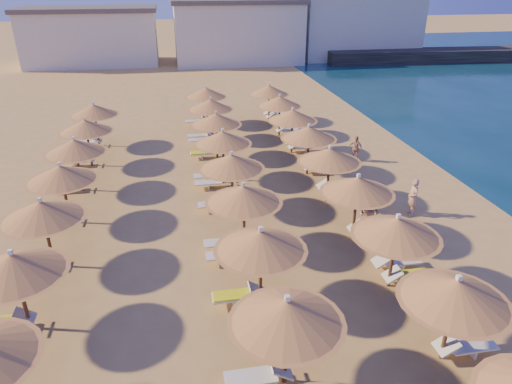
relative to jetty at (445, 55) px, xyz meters
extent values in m
plane|color=tan|center=(-29.54, -40.21, -0.75)|extent=(220.00, 220.00, 0.00)
cube|color=black|center=(0.00, 0.00, 0.00)|extent=(30.20, 5.97, 1.50)
cube|color=white|center=(-42.92, 5.97, 2.25)|extent=(15.00, 8.00, 6.00)
cube|color=#59514C|center=(-42.92, 5.97, 5.50)|extent=(15.60, 8.48, 0.50)
cube|color=white|center=(-25.65, 4.14, 2.65)|extent=(15.00, 8.00, 6.80)
cube|color=#59514C|center=(-25.65, 4.14, 6.30)|extent=(15.60, 8.48, 0.50)
cube|color=white|center=(-9.92, 5.44, 3.05)|extent=(15.00, 8.00, 7.60)
cylinder|color=brown|center=(-27.16, -45.15, 0.37)|extent=(0.12, 0.12, 2.25)
cone|color=#A66730|center=(-27.16, -45.15, 1.58)|extent=(2.75, 2.75, 0.66)
cone|color=#A66730|center=(-27.16, -45.15, 1.31)|extent=(2.97, 2.97, 0.12)
cube|color=white|center=(-27.16, -45.15, 1.98)|extent=(0.12, 0.12, 0.14)
cylinder|color=brown|center=(-27.16, -41.80, 0.37)|extent=(0.12, 0.12, 2.25)
cone|color=#A66730|center=(-27.16, -41.80, 1.58)|extent=(2.75, 2.75, 0.66)
cone|color=#A66730|center=(-27.16, -41.80, 1.31)|extent=(2.97, 2.97, 0.12)
cube|color=white|center=(-27.16, -41.80, 1.98)|extent=(0.12, 0.12, 0.14)
cylinder|color=brown|center=(-27.16, -38.44, 0.37)|extent=(0.12, 0.12, 2.25)
cone|color=#A66730|center=(-27.16, -38.44, 1.58)|extent=(2.75, 2.75, 0.66)
cone|color=#A66730|center=(-27.16, -38.44, 1.31)|extent=(2.97, 2.97, 0.12)
cube|color=white|center=(-27.16, -38.44, 1.98)|extent=(0.12, 0.12, 0.14)
cylinder|color=brown|center=(-27.16, -35.08, 0.37)|extent=(0.12, 0.12, 2.25)
cone|color=#A66730|center=(-27.16, -35.08, 1.58)|extent=(2.75, 2.75, 0.66)
cone|color=#A66730|center=(-27.16, -35.08, 1.31)|extent=(2.97, 2.97, 0.12)
cube|color=white|center=(-27.16, -35.08, 1.98)|extent=(0.12, 0.12, 0.14)
cylinder|color=brown|center=(-27.16, -31.73, 0.37)|extent=(0.12, 0.12, 2.25)
cone|color=#A66730|center=(-27.16, -31.73, 1.58)|extent=(2.75, 2.75, 0.66)
cone|color=#A66730|center=(-27.16, -31.73, 1.31)|extent=(2.97, 2.97, 0.12)
cube|color=white|center=(-27.16, -31.73, 1.98)|extent=(0.12, 0.12, 0.14)
cylinder|color=brown|center=(-27.16, -28.37, 0.37)|extent=(0.12, 0.12, 2.25)
cone|color=#A66730|center=(-27.16, -28.37, 1.58)|extent=(2.75, 2.75, 0.66)
cone|color=#A66730|center=(-27.16, -28.37, 1.31)|extent=(2.97, 2.97, 0.12)
cube|color=white|center=(-27.16, -28.37, 1.98)|extent=(0.12, 0.12, 0.14)
cylinder|color=brown|center=(-27.16, -25.02, 0.37)|extent=(0.12, 0.12, 2.25)
cone|color=#A66730|center=(-27.16, -25.02, 1.58)|extent=(2.75, 2.75, 0.66)
cone|color=#A66730|center=(-27.16, -25.02, 1.31)|extent=(2.97, 2.97, 0.12)
cube|color=white|center=(-27.16, -25.02, 1.98)|extent=(0.12, 0.12, 0.14)
cylinder|color=brown|center=(-27.16, -21.66, 0.37)|extent=(0.12, 0.12, 2.25)
cone|color=#A66730|center=(-27.16, -21.66, 1.58)|extent=(2.75, 2.75, 0.66)
cone|color=#A66730|center=(-27.16, -21.66, 1.31)|extent=(2.97, 2.97, 0.12)
cube|color=white|center=(-27.16, -21.66, 1.98)|extent=(0.12, 0.12, 0.14)
cylinder|color=brown|center=(-31.67, -45.15, 0.37)|extent=(0.12, 0.12, 2.25)
cone|color=#A66730|center=(-31.67, -45.15, 1.58)|extent=(2.75, 2.75, 0.66)
cone|color=#A66730|center=(-31.67, -45.15, 1.31)|extent=(2.97, 2.97, 0.12)
cube|color=white|center=(-31.67, -45.15, 1.98)|extent=(0.12, 0.12, 0.14)
cylinder|color=brown|center=(-31.67, -41.80, 0.37)|extent=(0.12, 0.12, 2.25)
cone|color=#A66730|center=(-31.67, -41.80, 1.58)|extent=(2.75, 2.75, 0.66)
cone|color=#A66730|center=(-31.67, -41.80, 1.31)|extent=(2.97, 2.97, 0.12)
cube|color=white|center=(-31.67, -41.80, 1.98)|extent=(0.12, 0.12, 0.14)
cylinder|color=brown|center=(-31.67, -38.44, 0.37)|extent=(0.12, 0.12, 2.25)
cone|color=#A66730|center=(-31.67, -38.44, 1.58)|extent=(2.75, 2.75, 0.66)
cone|color=#A66730|center=(-31.67, -38.44, 1.31)|extent=(2.97, 2.97, 0.12)
cube|color=white|center=(-31.67, -38.44, 1.98)|extent=(0.12, 0.12, 0.14)
cylinder|color=brown|center=(-31.67, -35.08, 0.37)|extent=(0.12, 0.12, 2.25)
cone|color=#A66730|center=(-31.67, -35.08, 1.58)|extent=(2.75, 2.75, 0.66)
cone|color=#A66730|center=(-31.67, -35.08, 1.31)|extent=(2.97, 2.97, 0.12)
cube|color=white|center=(-31.67, -35.08, 1.98)|extent=(0.12, 0.12, 0.14)
cylinder|color=brown|center=(-31.67, -31.73, 0.37)|extent=(0.12, 0.12, 2.25)
cone|color=#A66730|center=(-31.67, -31.73, 1.58)|extent=(2.75, 2.75, 0.66)
cone|color=#A66730|center=(-31.67, -31.73, 1.31)|extent=(2.97, 2.97, 0.12)
cube|color=white|center=(-31.67, -31.73, 1.98)|extent=(0.12, 0.12, 0.14)
cylinder|color=brown|center=(-31.67, -28.37, 0.37)|extent=(0.12, 0.12, 2.25)
cone|color=#A66730|center=(-31.67, -28.37, 1.58)|extent=(2.75, 2.75, 0.66)
cone|color=#A66730|center=(-31.67, -28.37, 1.31)|extent=(2.97, 2.97, 0.12)
cube|color=white|center=(-31.67, -28.37, 1.98)|extent=(0.12, 0.12, 0.14)
cylinder|color=brown|center=(-31.67, -25.02, 0.37)|extent=(0.12, 0.12, 2.25)
cone|color=#A66730|center=(-31.67, -25.02, 1.58)|extent=(2.75, 2.75, 0.66)
cone|color=#A66730|center=(-31.67, -25.02, 1.31)|extent=(2.97, 2.97, 0.12)
cube|color=white|center=(-31.67, -25.02, 1.98)|extent=(0.12, 0.12, 0.14)
cylinder|color=brown|center=(-31.67, -21.66, 0.37)|extent=(0.12, 0.12, 2.25)
cone|color=#A66730|center=(-31.67, -21.66, 1.58)|extent=(2.75, 2.75, 0.66)
cone|color=#A66730|center=(-31.67, -21.66, 1.31)|extent=(2.97, 2.97, 0.12)
cube|color=white|center=(-31.67, -21.66, 1.98)|extent=(0.12, 0.12, 0.14)
cylinder|color=brown|center=(-38.79, -41.80, 0.37)|extent=(0.12, 0.12, 2.25)
cone|color=#A66730|center=(-38.79, -41.80, 1.58)|extent=(2.75, 2.75, 0.66)
cone|color=#A66730|center=(-38.79, -41.80, 1.31)|extent=(2.97, 2.97, 0.12)
cube|color=white|center=(-38.79, -41.80, 1.98)|extent=(0.12, 0.12, 0.14)
cylinder|color=brown|center=(-38.79, -38.44, 0.37)|extent=(0.12, 0.12, 2.25)
cone|color=#A66730|center=(-38.79, -38.44, 1.58)|extent=(2.75, 2.75, 0.66)
cone|color=#A66730|center=(-38.79, -38.44, 1.31)|extent=(2.97, 2.97, 0.12)
cube|color=white|center=(-38.79, -38.44, 1.98)|extent=(0.12, 0.12, 0.14)
cylinder|color=brown|center=(-38.79, -35.08, 0.37)|extent=(0.12, 0.12, 2.25)
cone|color=#A66730|center=(-38.79, -35.08, 1.58)|extent=(2.75, 2.75, 0.66)
cone|color=#A66730|center=(-38.79, -35.08, 1.31)|extent=(2.97, 2.97, 0.12)
cube|color=white|center=(-38.79, -35.08, 1.98)|extent=(0.12, 0.12, 0.14)
cylinder|color=brown|center=(-38.79, -31.73, 0.37)|extent=(0.12, 0.12, 2.25)
cone|color=#A66730|center=(-38.79, -31.73, 1.58)|extent=(2.75, 2.75, 0.66)
cone|color=#A66730|center=(-38.79, -31.73, 1.31)|extent=(2.97, 2.97, 0.12)
cube|color=white|center=(-38.79, -31.73, 1.98)|extent=(0.12, 0.12, 0.14)
cylinder|color=brown|center=(-38.79, -28.37, 0.37)|extent=(0.12, 0.12, 2.25)
cone|color=#A66730|center=(-38.79, -28.37, 1.58)|extent=(2.75, 2.75, 0.66)
cone|color=#A66730|center=(-38.79, -28.37, 1.31)|extent=(2.97, 2.97, 0.12)
cube|color=white|center=(-38.79, -28.37, 1.98)|extent=(0.12, 0.12, 0.14)
cylinder|color=brown|center=(-38.79, -25.02, 0.37)|extent=(0.12, 0.12, 2.25)
cone|color=#A66730|center=(-38.79, -25.02, 1.58)|extent=(2.75, 2.75, 0.66)
cone|color=#A66730|center=(-38.79, -25.02, 1.31)|extent=(2.97, 2.97, 0.12)
cube|color=white|center=(-38.79, -25.02, 1.98)|extent=(0.12, 0.12, 0.14)
cube|color=white|center=(-26.26, -45.15, -0.43)|extent=(1.37, 0.58, 0.06)
cube|color=white|center=(-26.26, -45.15, -0.59)|extent=(0.06, 0.52, 0.32)
cube|color=white|center=(-27.06, -45.15, -0.29)|extent=(0.58, 0.58, 0.40)
cube|color=white|center=(-32.57, -45.15, -0.43)|extent=(1.37, 0.58, 0.06)
cube|color=white|center=(-32.57, -45.15, -0.59)|extent=(0.06, 0.52, 0.32)
cube|color=white|center=(-31.77, -45.15, -0.29)|extent=(0.58, 0.58, 0.40)
cube|color=white|center=(-26.26, -41.80, -0.43)|extent=(1.37, 0.58, 0.06)
cube|color=white|center=(-26.26, -41.80, -0.59)|extent=(0.06, 0.52, 0.32)
cube|color=white|center=(-27.06, -41.80, -0.29)|extent=(0.58, 0.58, 0.40)
cube|color=#F0FF1A|center=(-26.26, -41.80, -0.38)|extent=(1.31, 0.53, 0.05)
cube|color=white|center=(-26.26, -40.90, -0.43)|extent=(1.37, 0.58, 0.06)
cube|color=white|center=(-26.26, -40.90, -0.59)|extent=(0.06, 0.52, 0.32)
cube|color=white|center=(-27.06, -40.90, -0.29)|extent=(0.58, 0.58, 0.40)
cube|color=white|center=(-32.57, -41.80, -0.43)|extent=(1.37, 0.58, 0.06)
cube|color=white|center=(-32.57, -41.80, -0.59)|extent=(0.06, 0.52, 0.32)
cube|color=white|center=(-31.77, -41.80, -0.29)|extent=(0.58, 0.58, 0.40)
cube|color=#F0FF1A|center=(-32.57, -41.80, -0.38)|extent=(1.31, 0.53, 0.05)
cube|color=white|center=(-26.26, -38.44, -0.43)|extent=(1.37, 0.58, 0.06)
cube|color=white|center=(-26.26, -38.44, -0.59)|extent=(0.06, 0.52, 0.32)
cube|color=white|center=(-27.06, -38.44, -0.29)|extent=(0.58, 0.58, 0.40)
cube|color=white|center=(-32.57, -38.44, -0.43)|extent=(1.37, 0.58, 0.06)
cube|color=white|center=(-32.57, -38.44, -0.59)|extent=(0.06, 0.52, 0.32)
cube|color=white|center=(-31.77, -38.44, -0.29)|extent=(0.58, 0.58, 0.40)
cube|color=white|center=(-32.57, -39.34, -0.43)|extent=(1.37, 0.58, 0.06)
cube|color=white|center=(-32.57, -39.34, -0.59)|extent=(0.06, 0.52, 0.32)
cube|color=white|center=(-31.77, -39.34, -0.29)|extent=(0.58, 0.58, 0.40)
cube|color=white|center=(-26.26, -35.08, -0.43)|extent=(1.37, 0.58, 0.06)
cube|color=white|center=(-26.26, -35.08, -0.59)|extent=(0.06, 0.52, 0.32)
cube|color=white|center=(-27.06, -35.08, -0.29)|extent=(0.58, 0.58, 0.40)
cube|color=white|center=(-26.26, -34.18, -0.43)|extent=(1.37, 0.58, 0.06)
cube|color=white|center=(-26.26, -34.18, -0.59)|extent=(0.06, 0.52, 0.32)
cube|color=white|center=(-27.06, -34.18, -0.29)|extent=(0.58, 0.58, 0.40)
cube|color=white|center=(-32.57, -35.08, -0.43)|extent=(1.37, 0.58, 0.06)
cube|color=white|center=(-32.57, -35.08, -0.59)|extent=(0.06, 0.52, 0.32)
cube|color=white|center=(-31.77, -35.08, -0.29)|extent=(0.58, 0.58, 0.40)
cube|color=white|center=(-26.26, -31.73, -0.43)|extent=(1.37, 0.58, 0.06)
cube|color=white|center=(-26.26, -31.73, -0.59)|extent=(0.06, 0.52, 0.32)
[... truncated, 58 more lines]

